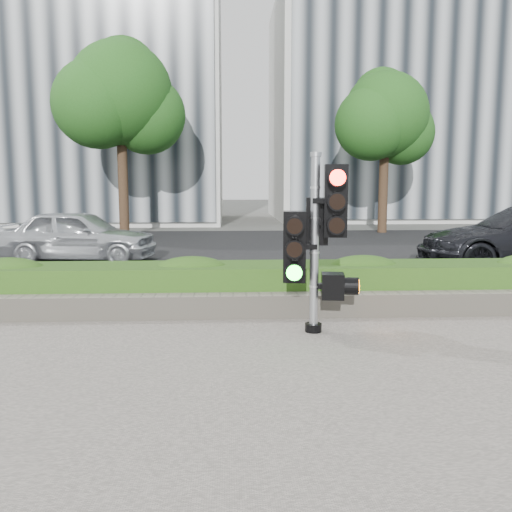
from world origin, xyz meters
name	(u,v)px	position (x,y,z in m)	size (l,w,h in m)	color
ground	(285,361)	(0.00, 0.00, 0.00)	(120.00, 120.00, 0.00)	#51514C
sidewalk	(324,482)	(0.00, -2.50, 0.01)	(16.00, 11.00, 0.03)	#9E9389
road	(250,250)	(0.00, 10.00, 0.01)	(60.00, 13.00, 0.02)	black
curb	(266,297)	(0.00, 3.15, 0.06)	(60.00, 0.25, 0.12)	gray
stone_wall	(272,305)	(0.00, 1.90, 0.20)	(12.00, 0.32, 0.34)	gray
hedge	(269,286)	(0.00, 2.55, 0.37)	(12.00, 1.00, 0.68)	#52892A
building_left	(62,73)	(-9.00, 23.00, 7.50)	(16.00, 9.00, 15.00)	#B7B7B2
building_right	(434,111)	(11.00, 25.00, 6.00)	(18.00, 10.00, 12.00)	#B7B7B2
tree_left	(120,97)	(-4.52, 14.56, 5.04)	(4.61, 4.03, 7.34)	black
tree_right	(385,118)	(5.48, 15.55, 4.48)	(4.10, 3.58, 6.53)	black
traffic_signal	(317,234)	(0.52, 1.10, 1.32)	(0.83, 0.64, 2.33)	black
car_silver	(79,235)	(-4.39, 7.90, 0.67)	(1.54, 3.84, 1.31)	silver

